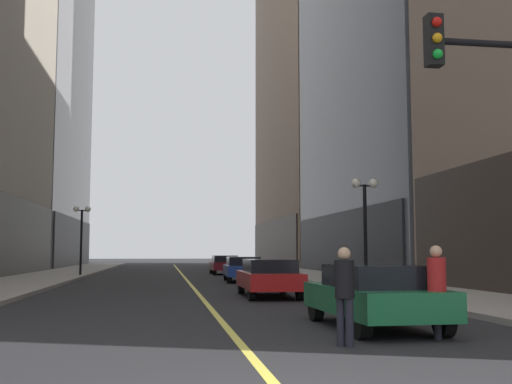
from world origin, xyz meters
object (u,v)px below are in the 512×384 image
object	(u,v)px
car_green	(374,294)
street_lamp_left_far	(82,225)
car_red	(269,276)
pedestrian_in_red_jacket	(437,284)
street_lamp_right_mid	(365,209)
fire_hydrant_right	(431,290)
car_maroon	(224,264)
car_blue	(243,268)
pedestrian_in_black_coat	(345,288)

from	to	relation	value
car_green	street_lamp_left_far	size ratio (longest dim) A/B	0.99
car_green	car_red	size ratio (longest dim) A/B	0.92
pedestrian_in_red_jacket	street_lamp_right_mid	size ratio (longest dim) A/B	0.39
car_red	pedestrian_in_red_jacket	xyz separation A→B (m)	(1.30, -10.75, 0.27)
car_green	fire_hydrant_right	size ratio (longest dim) A/B	5.49
car_red	street_lamp_right_mid	bearing A→B (deg)	18.87
car_red	car_maroon	bearing A→B (deg)	88.51
car_blue	fire_hydrant_right	world-z (taller)	car_blue
car_red	pedestrian_in_red_jacket	bearing A→B (deg)	-83.12
car_red	street_lamp_left_far	distance (m)	20.20
street_lamp_right_mid	fire_hydrant_right	xyz separation A→B (m)	(0.50, -4.73, -2.86)
pedestrian_in_black_coat	pedestrian_in_red_jacket	bearing A→B (deg)	17.79
street_lamp_right_mid	fire_hydrant_right	size ratio (longest dim) A/B	5.54
car_green	car_blue	xyz separation A→B (m)	(-0.15, 20.10, -0.00)
pedestrian_in_red_jacket	pedestrian_in_black_coat	distance (m)	2.05
car_green	street_lamp_right_mid	size ratio (longest dim) A/B	0.99
street_lamp_right_mid	fire_hydrant_right	bearing A→B (deg)	-83.96
car_red	car_maroon	size ratio (longest dim) A/B	1.18
street_lamp_left_far	fire_hydrant_right	world-z (taller)	street_lamp_left_far
car_blue	pedestrian_in_black_coat	bearing A→B (deg)	-92.92
street_lamp_right_mid	car_green	bearing A→B (deg)	-107.87
street_lamp_left_far	fire_hydrant_right	xyz separation A→B (m)	(13.30, -21.37, -2.86)
street_lamp_right_mid	pedestrian_in_black_coat	bearing A→B (deg)	-110.20
car_red	car_blue	distance (m)	10.95
car_red	pedestrian_in_black_coat	xyz separation A→B (m)	(-0.65, -11.37, 0.25)
fire_hydrant_right	car_green	bearing A→B (deg)	-123.83
car_maroon	street_lamp_right_mid	bearing A→B (deg)	-80.21
car_blue	car_maroon	bearing A→B (deg)	89.61
car_blue	street_lamp_left_far	xyz separation A→B (m)	(-9.25, 7.09, 2.54)
car_blue	pedestrian_in_red_jacket	bearing A→B (deg)	-87.86
car_green	pedestrian_in_black_coat	distance (m)	2.57
pedestrian_in_black_coat	street_lamp_left_far	distance (m)	30.58
car_maroon	car_blue	bearing A→B (deg)	-90.39
street_lamp_left_far	fire_hydrant_right	distance (m)	25.33
car_maroon	pedestrian_in_black_coat	bearing A→B (deg)	-92.11
street_lamp_right_mid	street_lamp_left_far	bearing A→B (deg)	127.56
car_blue	street_lamp_right_mid	xyz separation A→B (m)	(3.55, -9.55, 2.54)
car_blue	street_lamp_left_far	distance (m)	11.93
fire_hydrant_right	car_blue	bearing A→B (deg)	105.84
car_green	car_blue	size ratio (longest dim) A/B	1.02
car_maroon	street_lamp_left_far	size ratio (longest dim) A/B	0.91
car_blue	fire_hydrant_right	distance (m)	14.85
car_red	pedestrian_in_red_jacket	world-z (taller)	pedestrian_in_red_jacket
car_green	street_lamp_right_mid	distance (m)	11.37
pedestrian_in_red_jacket	street_lamp_right_mid	distance (m)	12.64
street_lamp_left_far	street_lamp_right_mid	distance (m)	21.00
car_red	pedestrian_in_red_jacket	distance (m)	10.83
car_red	car_green	bearing A→B (deg)	-86.00
car_red	car_maroon	world-z (taller)	same
pedestrian_in_red_jacket	car_blue	bearing A→B (deg)	92.14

